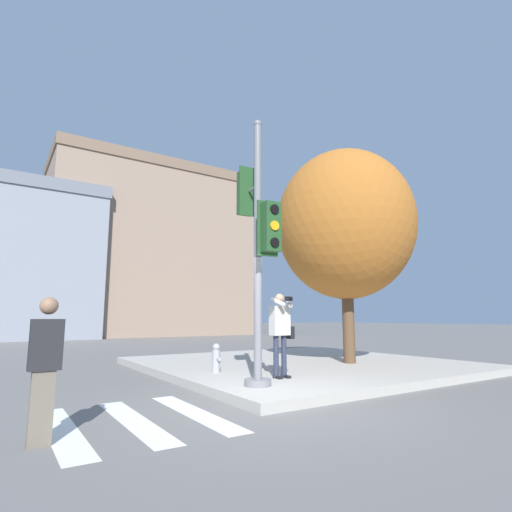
# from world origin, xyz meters

# --- Properties ---
(ground_plane) EXTENTS (160.00, 160.00, 0.00)m
(ground_plane) POSITION_xyz_m (0.00, 0.00, 0.00)
(ground_plane) COLOR slate
(sidewalk_corner) EXTENTS (8.00, 8.00, 0.17)m
(sidewalk_corner) POSITION_xyz_m (3.50, 3.50, 0.09)
(sidewalk_corner) COLOR #ADA89E
(sidewalk_corner) RESTS_ON ground_plane
(crosswalk_stripes) EXTENTS (4.80, 2.73, 0.01)m
(crosswalk_stripes) POSITION_xyz_m (-3.42, 0.22, 0.00)
(crosswalk_stripes) COLOR silver
(crosswalk_stripes) RESTS_ON ground_plane
(traffic_signal_pole) EXTENTS (0.49, 1.32, 5.09)m
(traffic_signal_pole) POSITION_xyz_m (0.27, 0.75, 2.90)
(traffic_signal_pole) COLOR slate
(traffic_signal_pole) RESTS_ON sidewalk_corner
(person_photographer) EXTENTS (0.58, 0.54, 1.71)m
(person_photographer) POSITION_xyz_m (1.21, 1.30, 1.19)
(person_photographer) COLOR black
(person_photographer) RESTS_ON sidewalk_corner
(pedestrian_distant) EXTENTS (0.34, 0.20, 1.62)m
(pedestrian_distant) POSITION_xyz_m (-3.27, -0.29, 0.86)
(pedestrian_distant) COLOR #6B6051
(pedestrian_distant) RESTS_ON ground_plane
(street_tree) EXTENTS (3.85, 3.85, 5.95)m
(street_tree) POSITION_xyz_m (4.34, 2.43, 3.99)
(street_tree) COLOR brown
(street_tree) RESTS_ON sidewalk_corner
(fire_hydrant) EXTENTS (0.18, 0.24, 0.64)m
(fire_hydrant) POSITION_xyz_m (0.45, 2.72, 0.49)
(fire_hydrant) COLOR #99999E
(fire_hydrant) RESTS_ON sidewalk_corner
(building_right) EXTENTS (15.47, 8.33, 13.44)m
(building_right) POSITION_xyz_m (6.35, 26.30, 6.73)
(building_right) COLOR gray
(building_right) RESTS_ON ground_plane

